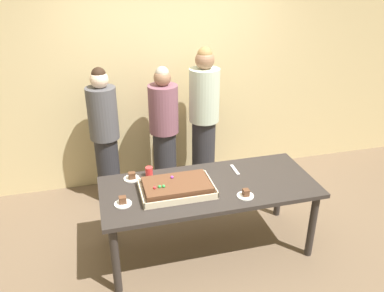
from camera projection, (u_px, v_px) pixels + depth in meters
The scene contains 12 objects.
ground_plane at pixel (208, 247), 3.91m from camera, with size 12.00×12.00×0.00m, color brown.
interior_back_panel at pixel (171, 63), 4.66m from camera, with size 8.00×0.12×3.00m, color #CCB784.
party_table at pixel (209, 193), 3.63m from camera, with size 2.00×0.85×0.73m.
sheet_cake at pixel (177, 187), 3.48m from camera, with size 0.66×0.43×0.12m.
plated_slice_near_left at pixel (132, 177), 3.69m from camera, with size 0.15×0.15×0.07m.
plated_slice_near_right at pixel (246, 194), 3.42m from camera, with size 0.15×0.15×0.07m.
plated_slice_far_left at pixel (123, 202), 3.31m from camera, with size 0.15×0.15×0.07m.
drink_cup_nearest at pixel (149, 172), 3.72m from camera, with size 0.07×0.07×0.10m, color red.
cake_server_utensil at pixel (235, 170), 3.86m from camera, with size 0.03×0.20×0.01m, color silver.
person_serving_front at pixel (105, 135), 4.37m from camera, with size 0.33×0.33×1.61m.
person_green_shirt_behind at pixel (204, 119), 4.58m from camera, with size 0.35×0.35×1.76m.
person_striped_tie_right at pixel (164, 131), 4.52m from camera, with size 0.34×0.34×1.58m.
Camera 1 is at (-0.95, -2.94, 2.61)m, focal length 36.40 mm.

